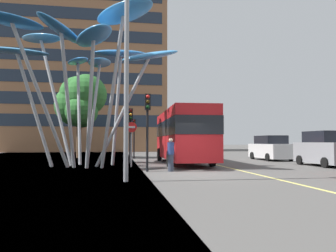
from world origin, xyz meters
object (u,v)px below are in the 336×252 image
(red_bus, at_px, (183,133))
(car_parked_far, at_px, (271,148))
(traffic_light_kerb_far, at_px, (131,124))
(traffic_light_island_mid, at_px, (134,130))
(traffic_light_opposite, at_px, (130,129))
(traffic_light_kerb_near, at_px, (148,115))
(street_lamp, at_px, (136,43))
(no_entry_sign, at_px, (132,137))
(pedestrian, at_px, (171,155))
(car_parked_mid, at_px, (325,150))
(leaf_sculpture, at_px, (84,51))

(red_bus, bearing_deg, car_parked_far, 19.66)
(traffic_light_kerb_far, relative_size, traffic_light_island_mid, 1.09)
(traffic_light_kerb_far, distance_m, traffic_light_opposite, 9.67)
(traffic_light_kerb_near, height_order, traffic_light_opposite, traffic_light_kerb_near)
(red_bus, bearing_deg, street_lamp, -111.45)
(car_parked_far, bearing_deg, no_entry_sign, -154.32)
(traffic_light_island_mid, xyz_separation_m, no_entry_sign, (-0.61, -8.95, -0.72))
(pedestrian, height_order, no_entry_sign, no_entry_sign)
(traffic_light_island_mid, relative_size, car_parked_far, 0.74)
(traffic_light_kerb_near, relative_size, pedestrian, 2.31)
(red_bus, xyz_separation_m, traffic_light_kerb_far, (-3.53, 0.27, 0.63))
(traffic_light_kerb_far, xyz_separation_m, car_parked_mid, (11.62, -3.94, -1.69))
(traffic_light_island_mid, height_order, car_parked_mid, traffic_light_island_mid)
(red_bus, bearing_deg, leaf_sculpture, -164.35)
(car_parked_mid, bearing_deg, traffic_light_opposite, 129.70)
(red_bus, relative_size, pedestrian, 6.31)
(red_bus, distance_m, traffic_light_opposite, 10.45)
(traffic_light_opposite, bearing_deg, pedestrian, -84.73)
(traffic_light_kerb_near, distance_m, street_lamp, 4.62)
(traffic_light_kerb_far, bearing_deg, traffic_light_opposite, 88.07)
(leaf_sculpture, height_order, pedestrian, leaf_sculpture)
(traffic_light_kerb_near, height_order, car_parked_mid, traffic_light_kerb_near)
(traffic_light_kerb_near, relative_size, car_parked_mid, 0.93)
(traffic_light_kerb_near, xyz_separation_m, no_entry_sign, (-0.65, 3.01, -1.04))
(traffic_light_kerb_far, height_order, traffic_light_opposite, traffic_light_kerb_far)
(traffic_light_kerb_far, height_order, car_parked_mid, traffic_light_kerb_far)
(car_parked_far, bearing_deg, traffic_light_kerb_near, -141.64)
(traffic_light_kerb_near, xyz_separation_m, traffic_light_island_mid, (-0.04, 11.96, -0.31))
(car_parked_far, distance_m, pedestrian, 12.72)
(leaf_sculpture, bearing_deg, traffic_light_kerb_near, -47.97)
(pedestrian, bearing_deg, traffic_light_kerb_far, 106.57)
(leaf_sculpture, relative_size, no_entry_sign, 4.35)
(traffic_light_kerb_near, distance_m, car_parked_mid, 11.35)
(leaf_sculpture, relative_size, traffic_light_kerb_far, 3.08)
(no_entry_sign, bearing_deg, pedestrian, -58.43)
(pedestrian, bearing_deg, traffic_light_island_mid, 95.84)
(car_parked_mid, distance_m, pedestrian, 10.05)
(red_bus, relative_size, traffic_light_kerb_far, 2.84)
(red_bus, height_order, street_lamp, street_lamp)
(no_entry_sign, bearing_deg, red_bus, 36.78)
(traffic_light_opposite, xyz_separation_m, street_lamp, (-0.53, -19.45, 2.59))
(pedestrian, xyz_separation_m, no_entry_sign, (-1.83, 2.97, 0.91))
(leaf_sculpture, xyz_separation_m, car_parked_far, (14.20, 4.58, -6.02))
(traffic_light_kerb_near, height_order, traffic_light_kerb_far, traffic_light_kerb_near)
(traffic_light_kerb_far, bearing_deg, traffic_light_island_mid, 84.80)
(red_bus, relative_size, traffic_light_kerb_near, 2.74)
(leaf_sculpture, bearing_deg, pedestrian, -39.47)
(traffic_light_kerb_far, bearing_deg, traffic_light_kerb_near, -84.36)
(car_parked_far, bearing_deg, red_bus, -160.34)
(traffic_light_kerb_far, relative_size, car_parked_far, 0.81)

